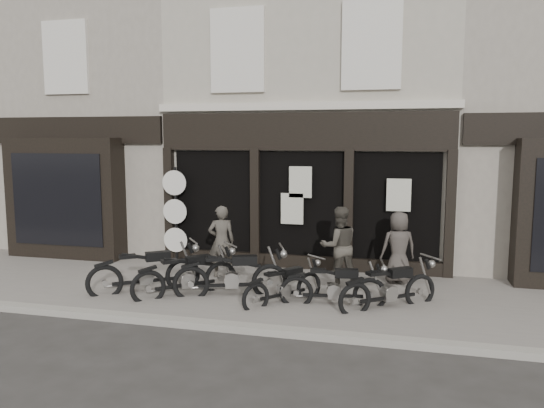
% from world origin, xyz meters
% --- Properties ---
extents(ground_plane, '(90.00, 90.00, 0.00)m').
position_xyz_m(ground_plane, '(0.00, 0.00, 0.00)').
color(ground_plane, '#2D2B28').
rests_on(ground_plane, ground).
extents(pavement, '(30.00, 4.20, 0.12)m').
position_xyz_m(pavement, '(0.00, 0.90, 0.06)').
color(pavement, slate).
rests_on(pavement, ground_plane).
extents(kerb, '(30.00, 0.25, 0.13)m').
position_xyz_m(kerb, '(0.00, -1.25, 0.07)').
color(kerb, gray).
rests_on(kerb, ground_plane).
extents(central_building, '(7.30, 6.22, 8.34)m').
position_xyz_m(central_building, '(0.00, 5.95, 4.08)').
color(central_building, '#A79E8F').
rests_on(central_building, ground).
extents(neighbour_left, '(5.60, 6.73, 8.34)m').
position_xyz_m(neighbour_left, '(-6.35, 5.90, 4.04)').
color(neighbour_left, gray).
rests_on(neighbour_left, ground).
extents(motorcycle_0, '(2.05, 1.61, 1.13)m').
position_xyz_m(motorcycle_0, '(-2.78, 0.22, 0.45)').
color(motorcycle_0, black).
rests_on(motorcycle_0, ground).
extents(motorcycle_1, '(1.84, 1.72, 1.09)m').
position_xyz_m(motorcycle_1, '(-1.86, 0.20, 0.43)').
color(motorcycle_1, black).
rests_on(motorcycle_1, ground).
extents(motorcycle_2, '(2.24, 1.13, 1.13)m').
position_xyz_m(motorcycle_2, '(-0.94, 0.37, 0.45)').
color(motorcycle_2, black).
rests_on(motorcycle_2, ground).
extents(motorcycle_3, '(1.40, 1.60, 0.92)m').
position_xyz_m(motorcycle_3, '(0.19, 0.21, 0.36)').
color(motorcycle_3, black).
rests_on(motorcycle_3, ground).
extents(motorcycle_4, '(2.07, 0.62, 0.99)m').
position_xyz_m(motorcycle_4, '(1.17, 0.27, 0.39)').
color(motorcycle_4, black).
rests_on(motorcycle_4, ground).
extents(motorcycle_5, '(1.85, 1.50, 1.03)m').
position_xyz_m(motorcycle_5, '(2.20, 0.36, 0.41)').
color(motorcycle_5, black).
rests_on(motorcycle_5, ground).
extents(man_left, '(0.71, 0.60, 1.65)m').
position_xyz_m(man_left, '(-1.62, 1.69, 0.95)').
color(man_left, '#444038').
rests_on(man_left, pavement).
extents(man_centre, '(1.03, 0.93, 1.72)m').
position_xyz_m(man_centre, '(1.08, 1.64, 0.98)').
color(man_centre, '#403C34').
rests_on(man_centre, pavement).
extents(man_right, '(0.90, 0.74, 1.59)m').
position_xyz_m(man_right, '(2.33, 2.15, 0.91)').
color(man_right, '#3F3935').
rests_on(man_right, pavement).
extents(advert_sign_post, '(0.63, 0.40, 2.57)m').
position_xyz_m(advert_sign_post, '(-3.18, 2.63, 1.25)').
color(advert_sign_post, black).
rests_on(advert_sign_post, ground).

